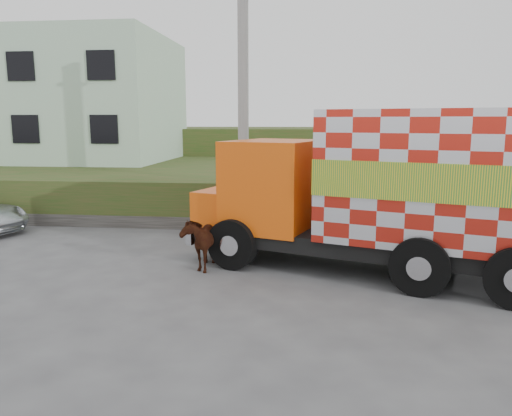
# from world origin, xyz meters

# --- Properties ---
(ground) EXTENTS (120.00, 120.00, 0.00)m
(ground) POSITION_xyz_m (0.00, 0.00, 0.00)
(ground) COLOR #474749
(ground) RESTS_ON ground
(embankment) EXTENTS (40.00, 12.00, 1.50)m
(embankment) POSITION_xyz_m (0.00, 10.00, 0.75)
(embankment) COLOR #284D19
(embankment) RESTS_ON ground
(embankment_far) EXTENTS (40.00, 12.00, 3.00)m
(embankment_far) POSITION_xyz_m (0.00, 22.00, 1.50)
(embankment_far) COLOR #284D19
(embankment_far) RESTS_ON ground
(retaining_strip) EXTENTS (16.00, 0.50, 0.40)m
(retaining_strip) POSITION_xyz_m (-2.00, 4.20, 0.20)
(retaining_strip) COLOR #595651
(retaining_strip) RESTS_ON ground
(building) EXTENTS (10.00, 8.00, 6.00)m
(building) POSITION_xyz_m (-11.00, 13.00, 4.50)
(building) COLOR #ADCBAF
(building) RESTS_ON embankment
(utility_pole) EXTENTS (1.20, 0.30, 8.00)m
(utility_pole) POSITION_xyz_m (-1.00, 4.60, 4.08)
(utility_pole) COLOR gray
(utility_pole) RESTS_ON ground
(cargo_truck) EXTENTS (8.63, 5.13, 3.68)m
(cargo_truck) POSITION_xyz_m (2.94, 0.00, 1.89)
(cargo_truck) COLOR black
(cargo_truck) RESTS_ON ground
(cow) EXTENTS (0.74, 1.53, 1.27)m
(cow) POSITION_xyz_m (-1.40, -0.05, 0.64)
(cow) COLOR #34160D
(cow) RESTS_ON ground
(pedestrian) EXTENTS (0.62, 0.44, 1.60)m
(pedestrian) POSITION_xyz_m (2.00, 5.03, 2.30)
(pedestrian) COLOR #32302C
(pedestrian) RESTS_ON embankment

